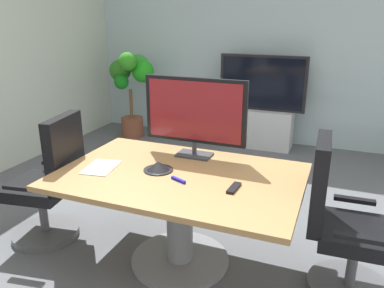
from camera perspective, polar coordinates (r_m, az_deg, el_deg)
name	(u,v)px	position (r m, az deg, el deg)	size (l,w,h in m)	color
ground_plane	(177,247)	(3.31, -2.26, -15.06)	(7.30, 7.30, 0.00)	#515459
wall_back_glass_partition	(265,48)	(5.78, 10.72, 13.87)	(5.38, 0.10, 2.75)	#9EB2B7
conference_table	(179,199)	(2.88, -1.87, -8.12)	(1.75, 1.14, 0.74)	olive
office_chair_left	(50,189)	(3.43, -20.28, -6.30)	(0.63, 0.61, 1.09)	#4C4C51
office_chair_right	(341,232)	(2.82, 21.26, -12.02)	(0.60, 0.58, 1.09)	#4C4C51
tv_monitor	(195,113)	(3.04, 0.42, 4.65)	(0.84, 0.18, 0.64)	#333338
wall_display_unit	(261,117)	(5.58, 10.14, 3.98)	(1.20, 0.36, 1.31)	#B7BABC
potted_plant	(132,82)	(5.99, -8.93, 9.12)	(0.76, 0.63, 1.32)	brown
conference_phone	(158,166)	(2.85, -5.03, -3.34)	(0.22, 0.22, 0.07)	black
remote_control	(234,188)	(2.57, 6.22, -6.48)	(0.05, 0.17, 0.02)	black
whiteboard_marker	(178,180)	(2.67, -2.03, -5.33)	(0.13, 0.02, 0.02)	#1919A5
paper_notepad	(101,167)	(2.97, -13.32, -3.40)	(0.21, 0.30, 0.01)	white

